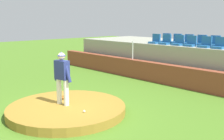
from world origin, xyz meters
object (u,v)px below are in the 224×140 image
Objects in this scene: stadium_chair_0 at (155,40)px; stadium_chair_1 at (166,41)px; baseball at (84,111)px; stadium_chair_2 at (178,42)px; pitcher at (62,74)px; stadium_chair_5 at (219,45)px; stadium_chair_6 at (166,40)px; stadium_chair_9 at (201,42)px; stadium_chair_10 at (214,43)px; stadium_chair_8 at (188,41)px; fielding_glove at (62,97)px; stadium_chair_3 at (191,43)px; stadium_chair_4 at (205,44)px; stadium_chair_7 at (176,40)px.

stadium_chair_0 and stadium_chair_1 have the same top height.
baseball is 7.41m from stadium_chair_0.
stadium_chair_2 is at bearing 179.76° from stadium_chair_0.
stadium_chair_2 reaches higher than pitcher.
stadium_chair_5 is 3.59m from stadium_chair_6.
stadium_chair_9 and stadium_chair_10 have the same top height.
stadium_chair_6 is (-1.39, 0.87, 0.00)m from stadium_chair_2.
stadium_chair_10 is at bearing 179.73° from stadium_chair_8.
stadium_chair_3 reaches higher than fielding_glove.
stadium_chair_4 is at bearing 178.24° from stadium_chair_3.
pitcher is 7.80m from stadium_chair_6.
stadium_chair_8 and stadium_chair_10 have the same top height.
stadium_chair_0 is 0.70m from stadium_chair_1.
stadium_chair_10 is (2.11, -0.02, 0.00)m from stadium_chair_7.
stadium_chair_5 is at bearing 161.32° from stadium_chair_7.
fielding_glove is 6.71m from stadium_chair_3.
stadium_chair_10 is (2.81, 0.88, 0.00)m from stadium_chair_0.
stadium_chair_5 is 1.68m from stadium_chair_9.
stadium_chair_7 is at bearing 104.65° from baseball.
baseball is at bearing -7.14° from pitcher.
baseball is at bearing 99.62° from stadium_chair_8.
pitcher is 6.80m from stadium_chair_1.
stadium_chair_6 is at bearing 109.34° from baseball.
stadium_chair_9 is (2.12, 0.90, 0.00)m from stadium_chair_0.
stadium_chair_0 is (-2.70, 6.72, 1.60)m from baseball.
stadium_chair_8 is at bearing 0.62° from stadium_chair_9.
stadium_chair_3 and stadium_chair_4 have the same top height.
stadium_chair_1 is 1.00× the size of stadium_chair_7.
stadium_chair_7 is at bearing -90.36° from stadium_chair_1.
stadium_chair_2 is 1.00× the size of stadium_chair_9.
stadium_chair_8 is at bearing -0.27° from stadium_chair_10.
stadium_chair_2 is 1.00× the size of stadium_chair_8.
stadium_chair_9 is at bearing -146.35° from stadium_chair_1.
stadium_chair_2 is 1.00× the size of stadium_chair_5.
stadium_chair_3 is at bearing 157.27° from stadium_chair_6.
stadium_chair_1 is 1.00× the size of stadium_chair_10.
stadium_chair_0 is at bearing 51.99° from stadium_chair_7.
pitcher is 7.69m from stadium_chair_9.
stadium_chair_0 is at bearing 17.46° from stadium_chair_10.
stadium_chair_0 is at bearing 94.39° from pitcher.
fielding_glove is 6.71m from stadium_chair_0.
stadium_chair_10 is (1.20, 7.64, 0.64)m from pitcher.
stadium_chair_4 reaches higher than fielding_glove.
stadium_chair_5 is at bearing 178.93° from stadium_chair_2.
stadium_chair_0 is at bearing -0.47° from stadium_chair_4.
fielding_glove is 0.60× the size of stadium_chair_6.
stadium_chair_4 is 0.67m from stadium_chair_5.
stadium_chair_2 is 1.64m from stadium_chair_6.
stadium_chair_5 is (1.42, -0.04, 0.00)m from stadium_chair_3.
stadium_chair_2 is at bearing -0.71° from stadium_chair_4.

